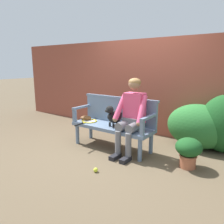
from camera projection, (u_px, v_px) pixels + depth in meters
name	position (u px, v px, depth m)	size (l,w,h in m)	color
ground_plane	(112.00, 148.00, 4.11)	(40.00, 40.00, 0.00)	brown
brick_garden_fence	(147.00, 87.00, 4.96)	(8.00, 0.30, 2.06)	brown
hedge_bush_far_left	(198.00, 126.00, 4.03)	(1.15, 0.70, 0.82)	#286B2D
garden_bench	(112.00, 128.00, 4.03)	(1.55, 0.51, 0.44)	slate
bench_backrest	(119.00, 110.00, 4.14)	(1.59, 0.06, 0.50)	slate
bench_armrest_left_end	(79.00, 110.00, 4.32)	(0.06, 0.51, 0.28)	slate
bench_armrest_right_end	(146.00, 122.00, 3.48)	(0.06, 0.51, 0.28)	slate
person_seated	(132.00, 114.00, 3.70)	(0.56, 0.66, 1.31)	black
dog_on_bench	(114.00, 116.00, 3.91)	(0.24, 0.39, 0.39)	black
tennis_racket	(89.00, 121.00, 4.26)	(0.30, 0.57, 0.03)	yellow
baseball_glove	(86.00, 118.00, 4.38)	(0.22, 0.17, 0.09)	brown
tennis_ball	(96.00, 170.00, 3.18)	(0.07, 0.07, 0.07)	#CCDB33
potted_plant	(189.00, 150.00, 3.28)	(0.39, 0.39, 0.46)	#A85B3D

